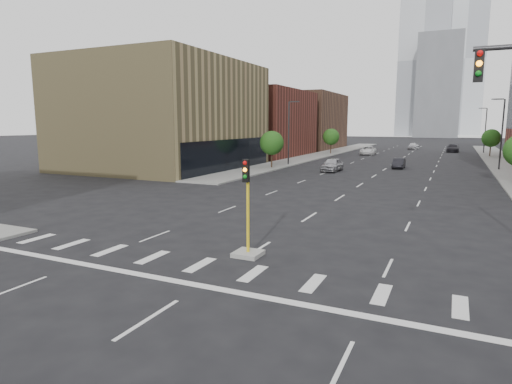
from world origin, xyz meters
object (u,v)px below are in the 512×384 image
Objects in this scene: median_traffic_signal at (248,235)px; car_distant at (413,146)px; car_far_left at (368,151)px; car_mid_right at (399,163)px; car_near_left at (332,165)px; car_deep_right at (453,148)px.

median_traffic_signal is 90.46m from car_distant.
median_traffic_signal is 0.76× the size of car_far_left.
median_traffic_signal is 43.31m from car_mid_right.
car_near_left is 48.76m from car_deep_right.
median_traffic_signal reaches higher than car_near_left.
car_deep_right reaches higher than car_far_left.
car_distant is (6.30, 22.78, -0.02)m from car_far_left.
car_deep_right is at bearing -35.40° from car_distant.
car_near_left is at bearing -105.64° from car_deep_right.
car_near_left is 1.22× the size of car_mid_right.
car_near_left reaches higher than car_distant.
car_mid_right is at bearing 46.81° from car_near_left.
car_near_left is 54.76m from car_distant.
car_deep_right is at bearing 80.17° from car_mid_right.
car_mid_right is (7.19, 7.36, -0.17)m from car_near_left.
median_traffic_signal is at bearing -92.73° from car_mid_right.
car_deep_right is at bearing 41.76° from car_far_left.
car_deep_right is (13.51, 46.85, -0.01)m from car_near_left.
car_distant is at bearing 90.46° from median_traffic_signal.
car_deep_right is (6.32, 39.49, 0.17)m from car_mid_right.
median_traffic_signal reaches higher than car_deep_right.
car_far_left reaches higher than car_mid_right.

